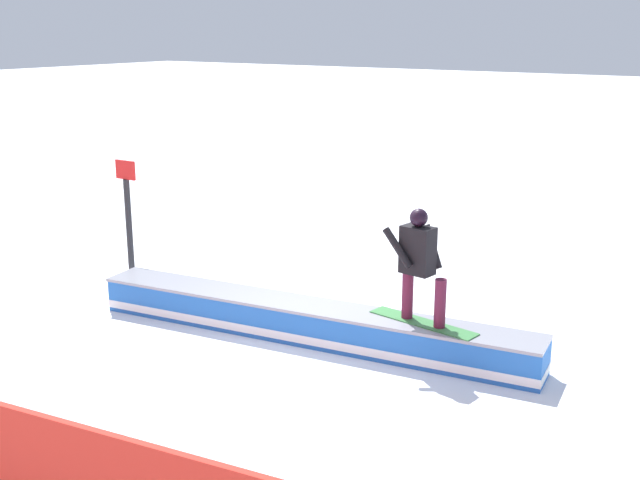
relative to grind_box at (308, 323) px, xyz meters
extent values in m
plane|color=white|center=(0.00, 0.00, -0.23)|extent=(120.00, 120.00, 0.00)
cube|color=blue|center=(0.00, 0.00, 0.00)|extent=(6.23, 1.37, 0.46)
cube|color=white|center=(0.00, 0.00, -0.11)|extent=(6.24, 1.38, 0.11)
cube|color=#8F919C|center=(0.00, 0.00, 0.25)|extent=(6.23, 1.43, 0.04)
cube|color=#3E8344|center=(-1.58, -0.20, 0.28)|extent=(1.48, 0.49, 0.01)
cylinder|color=#5C1C35|center=(-1.34, -0.24, 0.59)|extent=(0.16, 0.16, 0.60)
cylinder|color=#5C1C35|center=(-1.81, -0.17, 0.59)|extent=(0.16, 0.16, 0.60)
cube|color=black|center=(-1.47, -0.22, 1.19)|extent=(0.43, 0.30, 0.59)
sphere|color=black|center=(-1.47, -0.22, 1.59)|extent=(0.22, 0.22, 0.22)
cylinder|color=black|center=(-1.27, -0.08, 1.21)|extent=(0.45, 0.15, 0.47)
cylinder|color=black|center=(-1.59, -0.37, 1.21)|extent=(0.30, 0.13, 0.54)
cylinder|color=#262628|center=(3.83, -0.53, 0.61)|extent=(0.10, 0.10, 1.68)
cube|color=red|center=(3.83, -0.53, 1.60)|extent=(0.40, 0.04, 0.30)
camera|label=1|loc=(-5.54, 8.14, 3.82)|focal=44.63mm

